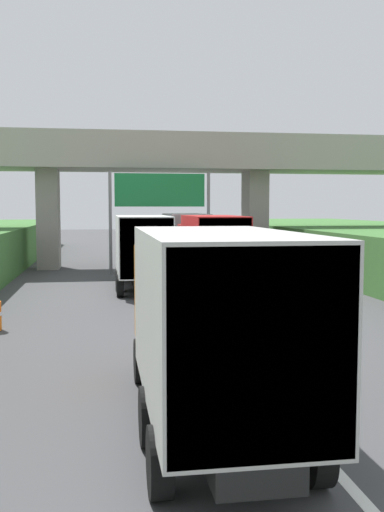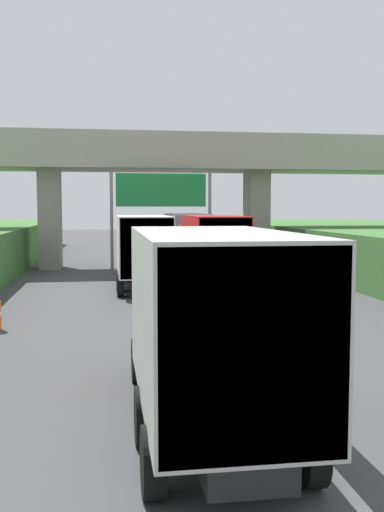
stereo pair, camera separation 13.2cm
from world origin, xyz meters
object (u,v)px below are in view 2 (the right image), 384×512
(overhead_highway_sign, at_px, (161,198))
(truck_orange, at_px, (204,318))
(car_black, at_px, (247,257))
(truck_red, at_px, (211,248))
(truck_white, at_px, (142,248))
(truck_silver, at_px, (185,238))

(overhead_highway_sign, distance_m, truck_orange, 23.90)
(car_black, bearing_deg, truck_red, -116.16)
(overhead_highway_sign, relative_size, car_black, 1.43)
(car_black, bearing_deg, truck_orange, -105.57)
(truck_orange, bearing_deg, overhead_highway_sign, 86.30)
(truck_orange, relative_size, truck_white, 1.00)
(truck_white, bearing_deg, truck_orange, -90.04)
(overhead_highway_sign, bearing_deg, truck_silver, 49.49)
(car_black, bearing_deg, truck_white, -134.15)
(truck_silver, bearing_deg, truck_red, -89.79)
(overhead_highway_sign, bearing_deg, truck_white, -103.25)
(truck_silver, xyz_separation_m, truck_white, (-3.19, -8.41, 0.00))
(truck_red, height_order, truck_orange, same)
(truck_orange, bearing_deg, truck_silver, 82.89)
(truck_silver, relative_size, car_black, 1.78)
(overhead_highway_sign, xyz_separation_m, truck_white, (-1.52, -6.46, -2.45))
(truck_orange, bearing_deg, truck_red, 79.26)
(overhead_highway_sign, height_order, truck_white, overhead_highway_sign)
(truck_silver, height_order, truck_white, same)
(truck_orange, xyz_separation_m, car_black, (6.74, 24.21, -1.08))
(truck_red, height_order, truck_silver, same)
(truck_white, distance_m, car_black, 9.72)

